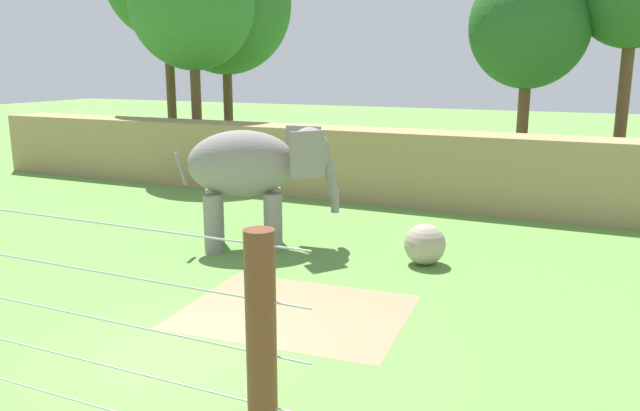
# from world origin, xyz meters

# --- Properties ---
(ground_plane) EXTENTS (120.00, 120.00, 0.00)m
(ground_plane) POSITION_xyz_m (0.00, 0.00, 0.00)
(ground_plane) COLOR #609342
(dirt_patch) EXTENTS (4.48, 3.61, 0.01)m
(dirt_patch) POSITION_xyz_m (1.05, 2.42, 0.00)
(dirt_patch) COLOR #937F5B
(dirt_patch) RESTS_ON ground
(embankment_wall) EXTENTS (36.00, 1.80, 2.47)m
(embankment_wall) POSITION_xyz_m (0.00, 12.89, 1.24)
(embankment_wall) COLOR tan
(embankment_wall) RESTS_ON ground
(elephant) EXTENTS (3.81, 2.98, 3.12)m
(elephant) POSITION_xyz_m (-1.90, 6.01, 2.07)
(elephant) COLOR gray
(elephant) RESTS_ON ground
(enrichment_ball) EXTENTS (0.99, 0.99, 0.99)m
(enrichment_ball) POSITION_xyz_m (2.52, 6.36, 0.49)
(enrichment_ball) COLOR tan
(enrichment_ball) RESTS_ON ground
(tree_left_of_centre) EXTENTS (5.31, 5.31, 9.99)m
(tree_left_of_centre) POSITION_xyz_m (-10.19, 15.21, 7.17)
(tree_left_of_centre) COLOR brown
(tree_left_of_centre) RESTS_ON ground
(tree_right_of_centre) EXTENTS (6.10, 6.10, 10.60)m
(tree_right_of_centre) POSITION_xyz_m (-10.31, 17.93, 7.38)
(tree_right_of_centre) COLOR brown
(tree_right_of_centre) RESTS_ON ground
(tree_far_right) EXTENTS (4.49, 4.49, 8.47)m
(tree_far_right) POSITION_xyz_m (3.20, 17.85, 6.08)
(tree_far_right) COLOR brown
(tree_far_right) RESTS_ON ground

